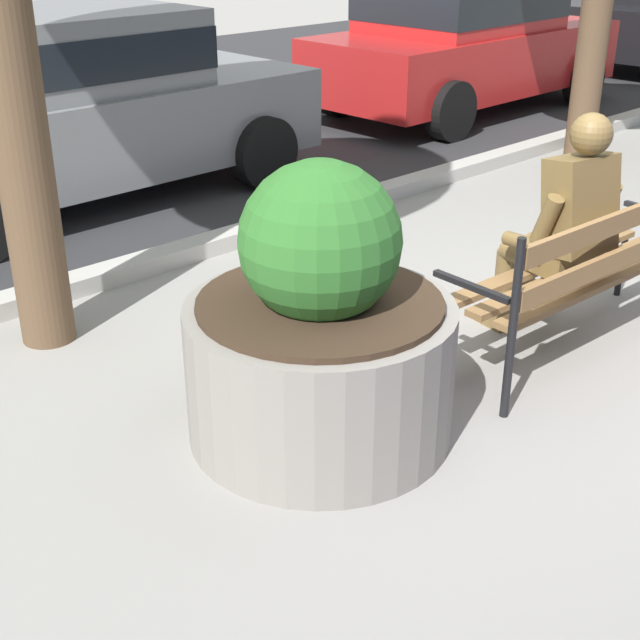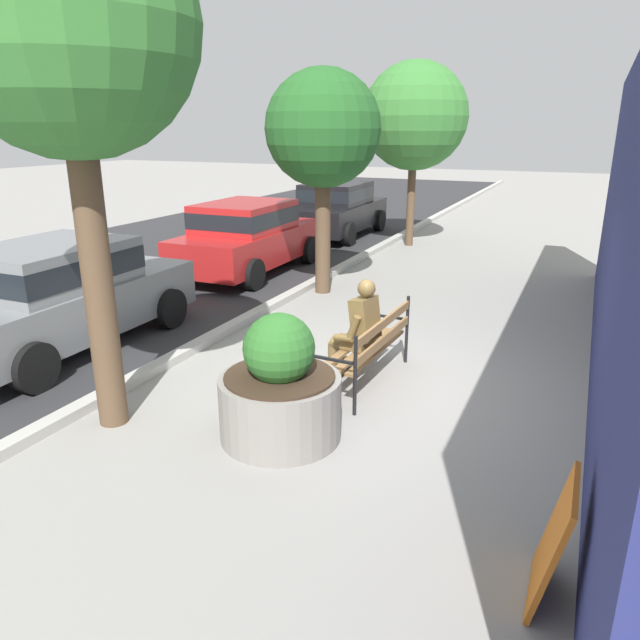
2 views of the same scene
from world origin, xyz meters
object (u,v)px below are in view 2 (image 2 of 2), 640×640
at_px(street_tree_down_street, 323,131).
at_px(leaning_signboard, 553,541).
at_px(concrete_planter, 280,391).
at_px(street_tree_far_corner, 415,117).
at_px(parked_car_red, 247,235).
at_px(park_bench, 372,343).
at_px(street_tree_near_bench, 67,28).
at_px(parked_car_black, 337,208).
at_px(parked_car_grey, 58,293).
at_px(bronze_statue_seated, 355,332).

distance_m(street_tree_down_street, leaning_signboard, 8.48).
xyz_separation_m(concrete_planter, street_tree_far_corner, (10.76, 1.78, 2.83)).
xyz_separation_m(concrete_planter, leaning_signboard, (-1.20, -2.73, -0.06)).
distance_m(concrete_planter, parked_car_red, 7.45).
relative_size(concrete_planter, street_tree_far_corner, 0.29).
bearing_deg(park_bench, street_tree_near_bench, 133.80).
height_order(park_bench, parked_car_black, parked_car_black).
distance_m(park_bench, parked_car_black, 10.61).
bearing_deg(parked_car_grey, parked_car_red, 0.00).
bearing_deg(leaning_signboard, street_tree_down_street, 35.40).
relative_size(bronze_statue_seated, leaning_signboard, 1.52).
bearing_deg(street_tree_near_bench, concrete_planter, -75.20).
bearing_deg(street_tree_near_bench, bronze_statue_seated, -43.78).
xyz_separation_m(park_bench, street_tree_down_street, (3.73, 2.35, 2.49)).
xyz_separation_m(park_bench, street_tree_far_corner, (9.11, 2.19, 2.80)).
bearing_deg(bronze_statue_seated, leaning_signboard, -138.13).
xyz_separation_m(street_tree_near_bench, parked_car_black, (11.73, 2.30, -3.11)).
height_order(bronze_statue_seated, concrete_planter, bronze_statue_seated).
distance_m(bronze_statue_seated, street_tree_near_bench, 4.39).
distance_m(bronze_statue_seated, street_tree_far_corner, 9.72).
bearing_deg(bronze_statue_seated, street_tree_down_street, 29.72).
height_order(concrete_planter, street_tree_down_street, street_tree_down_street).
distance_m(bronze_statue_seated, leaning_signboard, 3.80).
distance_m(parked_car_grey, parked_car_black, 10.26).
xyz_separation_m(bronze_statue_seated, street_tree_down_street, (3.75, 2.14, 2.37)).
relative_size(concrete_planter, parked_car_red, 0.33).
bearing_deg(street_tree_far_corner, leaning_signboard, -159.34).
bearing_deg(leaning_signboard, bronze_statue_seated, 41.87).
distance_m(concrete_planter, parked_car_black, 11.98).
relative_size(parked_car_grey, parked_car_red, 1.00).
height_order(bronze_statue_seated, street_tree_near_bench, street_tree_near_bench).
xyz_separation_m(street_tree_near_bench, street_tree_far_corner, (11.25, -0.05, -0.60)).
bearing_deg(street_tree_down_street, street_tree_near_bench, -178.83).
relative_size(park_bench, street_tree_down_street, 0.44).
distance_m(street_tree_down_street, parked_car_grey, 5.37).
distance_m(parked_car_grey, leaning_signboard, 7.21).
bearing_deg(bronze_statue_seated, parked_car_red, 43.46).
bearing_deg(parked_car_grey, street_tree_down_street, -26.37).
relative_size(parked_car_red, parked_car_black, 1.00).
relative_size(concrete_planter, parked_car_grey, 0.33).
distance_m(concrete_planter, street_tree_near_bench, 3.92).
height_order(street_tree_far_corner, parked_car_red, street_tree_far_corner).
bearing_deg(street_tree_down_street, bronze_statue_seated, -150.28).
height_order(park_bench, leaning_signboard, park_bench).
distance_m(parked_car_black, leaning_signboard, 14.21).
bearing_deg(parked_car_black, concrete_planter, -159.84).
bearing_deg(bronze_statue_seated, park_bench, -82.31).
xyz_separation_m(concrete_planter, street_tree_near_bench, (-0.48, 1.83, 3.43)).
bearing_deg(street_tree_near_bench, leaning_signboard, -98.91).
bearing_deg(parked_car_black, park_bench, -154.71).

